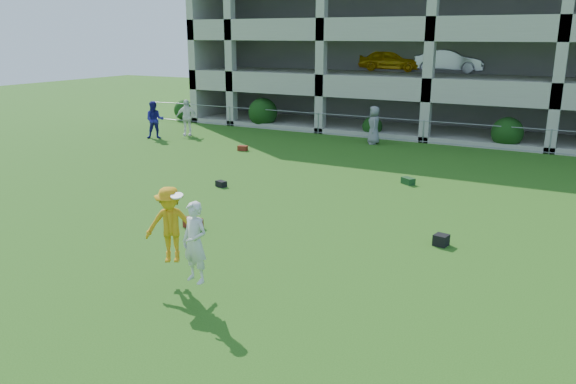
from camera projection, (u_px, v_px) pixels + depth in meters
The scene contains 13 objects.
ground at pixel (202, 277), 13.00m from camera, with size 100.00×100.00×0.00m, color #235114.
bystander_a at pixel (155, 120), 30.12m from camera, with size 0.98×0.76×2.01m, color navy.
bystander_b at pixel (187, 118), 31.04m from camera, with size 1.17×0.49×1.99m, color white.
bystander_c at pixel (374, 125), 28.62m from camera, with size 0.95×0.62×1.94m, color gray.
bag_red_a at pixel (193, 223), 16.32m from camera, with size 0.55×0.30×0.28m, color #5B0F11.
bag_black_b at pixel (221, 184), 20.72m from camera, with size 0.40×0.25×0.22m, color black.
crate_d at pixel (441, 240), 14.93m from camera, with size 0.35×0.35×0.30m, color black.
bag_red_f at pixel (243, 148), 27.17m from camera, with size 0.45×0.28×0.24m, color #5C180F.
bag_green_g at pixel (408, 181), 21.06m from camera, with size 0.50×0.30×0.25m, color #183A15.
frisbee_contest at pixel (177, 229), 12.11m from camera, with size 2.07×1.35×1.76m.
parking_garage at pixel (466, 25), 34.87m from camera, with size 30.00×14.00×12.00m.
fence at pixel (423, 131), 28.95m from camera, with size 36.06×0.06×1.20m.
shrub_row at pixel (522, 118), 27.21m from camera, with size 34.38×2.52×3.50m.
Camera 1 is at (7.43, -9.61, 5.42)m, focal length 35.00 mm.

